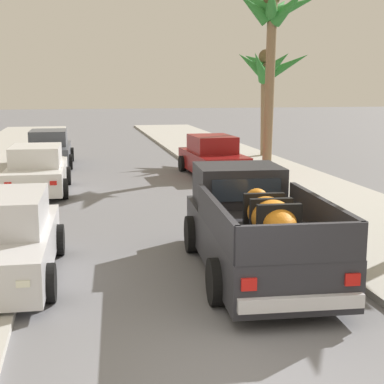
{
  "coord_description": "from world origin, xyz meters",
  "views": [
    {
      "loc": [
        -1.78,
        -6.04,
        3.43
      ],
      "look_at": [
        0.54,
        5.55,
        1.2
      ],
      "focal_mm": 52.86,
      "sensor_mm": 36.0,
      "label": 1
    }
  ],
  "objects_px": {
    "car_left_near": "(2,240)",
    "car_right_near": "(37,171)",
    "car_left_mid": "(213,157)",
    "palm_tree_right_fore": "(267,70)",
    "palm_tree_right_mid": "(274,22)",
    "car_right_mid": "(49,149)",
    "pickup_truck": "(254,228)"
  },
  "relations": [
    {
      "from": "car_left_near",
      "to": "car_right_near",
      "type": "xyz_separation_m",
      "value": [
        0.05,
        8.46,
        0.0
      ]
    },
    {
      "from": "car_left_mid",
      "to": "car_right_near",
      "type": "bearing_deg",
      "value": -159.67
    },
    {
      "from": "car_left_near",
      "to": "palm_tree_right_fore",
      "type": "relative_size",
      "value": 0.84
    },
    {
      "from": "car_left_near",
      "to": "palm_tree_right_fore",
      "type": "distance_m",
      "value": 19.14
    },
    {
      "from": "car_right_near",
      "to": "palm_tree_right_mid",
      "type": "bearing_deg",
      "value": 20.98
    },
    {
      "from": "car_right_near",
      "to": "car_right_mid",
      "type": "relative_size",
      "value": 1.0
    },
    {
      "from": "car_right_mid",
      "to": "palm_tree_right_fore",
      "type": "distance_m",
      "value": 10.73
    },
    {
      "from": "car_right_mid",
      "to": "car_right_near",
      "type": "bearing_deg",
      "value": -90.7
    },
    {
      "from": "palm_tree_right_mid",
      "to": "car_left_mid",
      "type": "bearing_deg",
      "value": -157.53
    },
    {
      "from": "car_left_mid",
      "to": "palm_tree_right_fore",
      "type": "distance_m",
      "value": 7.11
    },
    {
      "from": "palm_tree_right_fore",
      "to": "car_right_mid",
      "type": "bearing_deg",
      "value": -174.59
    },
    {
      "from": "car_right_mid",
      "to": "pickup_truck",
      "type": "bearing_deg",
      "value": -73.85
    },
    {
      "from": "pickup_truck",
      "to": "car_right_mid",
      "type": "height_order",
      "value": "pickup_truck"
    },
    {
      "from": "palm_tree_right_fore",
      "to": "palm_tree_right_mid",
      "type": "height_order",
      "value": "palm_tree_right_mid"
    },
    {
      "from": "pickup_truck",
      "to": "car_left_near",
      "type": "bearing_deg",
      "value": 173.9
    },
    {
      "from": "car_right_mid",
      "to": "palm_tree_right_fore",
      "type": "height_order",
      "value": "palm_tree_right_fore"
    },
    {
      "from": "palm_tree_right_mid",
      "to": "pickup_truck",
      "type": "bearing_deg",
      "value": -110.47
    },
    {
      "from": "car_right_near",
      "to": "palm_tree_right_fore",
      "type": "bearing_deg",
      "value": 35.68
    },
    {
      "from": "car_left_near",
      "to": "palm_tree_right_mid",
      "type": "xyz_separation_m",
      "value": [
        9.22,
        11.98,
        5.2
      ]
    },
    {
      "from": "car_right_near",
      "to": "car_right_mid",
      "type": "bearing_deg",
      "value": 89.3
    },
    {
      "from": "pickup_truck",
      "to": "car_right_near",
      "type": "height_order",
      "value": "pickup_truck"
    },
    {
      "from": "pickup_truck",
      "to": "car_left_mid",
      "type": "xyz_separation_m",
      "value": [
        1.89,
        11.33,
        -0.1
      ]
    },
    {
      "from": "car_left_near",
      "to": "palm_tree_right_fore",
      "type": "xyz_separation_m",
      "value": [
        10.26,
        15.79,
        3.41
      ]
    },
    {
      "from": "pickup_truck",
      "to": "car_left_near",
      "type": "relative_size",
      "value": 1.24
    },
    {
      "from": "pickup_truck",
      "to": "car_left_mid",
      "type": "bearing_deg",
      "value": 80.5
    },
    {
      "from": "palm_tree_right_fore",
      "to": "palm_tree_right_mid",
      "type": "relative_size",
      "value": 0.71
    },
    {
      "from": "car_left_near",
      "to": "car_left_mid",
      "type": "bearing_deg",
      "value": 59.2
    },
    {
      "from": "car_left_near",
      "to": "car_right_near",
      "type": "bearing_deg",
      "value": 89.65
    },
    {
      "from": "car_right_near",
      "to": "palm_tree_right_mid",
      "type": "relative_size",
      "value": 0.59
    },
    {
      "from": "car_left_mid",
      "to": "palm_tree_right_mid",
      "type": "xyz_separation_m",
      "value": [
        2.76,
        1.14,
        5.2
      ]
    },
    {
      "from": "palm_tree_right_fore",
      "to": "palm_tree_right_mid",
      "type": "xyz_separation_m",
      "value": [
        -1.04,
        -3.81,
        1.79
      ]
    },
    {
      "from": "car_left_near",
      "to": "car_right_mid",
      "type": "height_order",
      "value": "same"
    }
  ]
}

